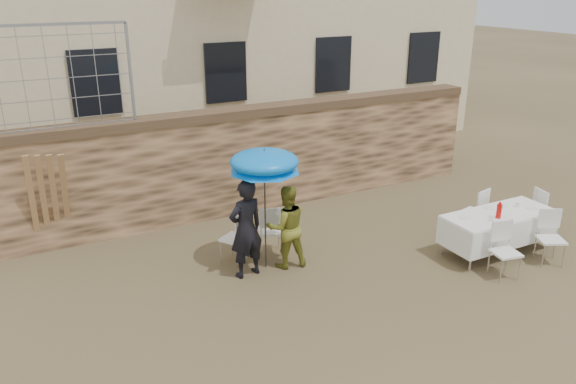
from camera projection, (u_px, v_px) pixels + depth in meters
name	position (u px, v px, depth m)	size (l,w,h in m)	color
ground	(335.00, 340.00, 7.80)	(80.00, 80.00, 0.00)	brown
stone_wall	(208.00, 166.00, 11.57)	(13.00, 0.50, 2.20)	brown
chain_link_fence	(36.00, 80.00, 9.57)	(3.20, 0.06, 1.80)	gray
man_suit	(246.00, 229.00, 9.24)	(0.62, 0.41, 1.71)	black
woman_dress	(286.00, 227.00, 9.60)	(0.72, 0.56, 1.48)	#A4A632
umbrella	(264.00, 165.00, 9.14)	(1.19, 1.19, 1.99)	#3F3F44
couple_chair_left	(234.00, 237.00, 9.83)	(0.48, 0.48, 0.96)	white
couple_chair_right	(270.00, 229.00, 10.13)	(0.48, 0.48, 0.96)	white
banquet_table	(499.00, 215.00, 10.10)	(2.10, 0.85, 0.78)	white
soda_bottle	(499.00, 211.00, 9.82)	(0.09, 0.09, 0.26)	red
table_chair_front_left	(506.00, 251.00, 9.30)	(0.48, 0.48, 0.96)	white
table_chair_front_right	(551.00, 238.00, 9.78)	(0.48, 0.48, 0.96)	white
table_chair_back	(473.00, 211.00, 10.93)	(0.48, 0.48, 0.96)	white
table_chair_side	(546.00, 212.00, 10.87)	(0.48, 0.48, 0.96)	white
wood_planks	(51.00, 202.00, 9.96)	(0.70, 0.20, 2.00)	#A37749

